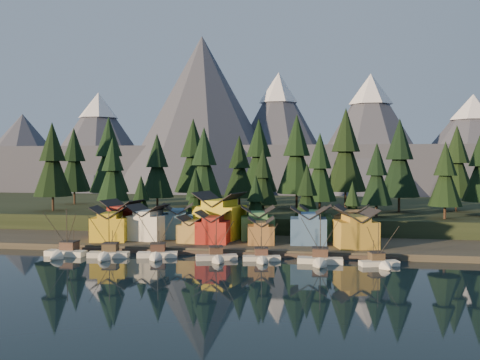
% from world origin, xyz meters
% --- Properties ---
extents(ground, '(500.00, 500.00, 0.00)m').
position_xyz_m(ground, '(0.00, 0.00, 0.00)').
color(ground, black).
rests_on(ground, ground).
extents(shore_strip, '(400.00, 50.00, 1.50)m').
position_xyz_m(shore_strip, '(0.00, 40.00, 0.75)').
color(shore_strip, '#373228').
rests_on(shore_strip, ground).
extents(hillside, '(420.00, 100.00, 6.00)m').
position_xyz_m(hillside, '(0.00, 90.00, 3.00)').
color(hillside, black).
rests_on(hillside, ground).
extents(dock, '(80.00, 4.00, 1.00)m').
position_xyz_m(dock, '(0.00, 16.50, 0.50)').
color(dock, '#4C4036').
rests_on(dock, ground).
extents(mountain_ridge, '(560.00, 190.00, 90.00)m').
position_xyz_m(mountain_ridge, '(-4.20, 213.59, 26.06)').
color(mountain_ridge, '#4D5063').
rests_on(mountain_ridge, ground).
extents(boat_0, '(9.59, 10.39, 12.03)m').
position_xyz_m(boat_0, '(-34.59, 7.46, 2.38)').
color(boat_0, silver).
rests_on(boat_0, ground).
extents(boat_1, '(9.73, 10.35, 11.52)m').
position_xyz_m(boat_1, '(-24.00, 7.62, 2.25)').
color(boat_1, silver).
rests_on(boat_1, ground).
extents(boat_2, '(9.69, 10.21, 11.25)m').
position_xyz_m(boat_2, '(-13.01, 9.64, 2.19)').
color(boat_2, silver).
rests_on(boat_2, ground).
extents(boat_3, '(9.75, 10.14, 10.34)m').
position_xyz_m(boat_3, '(0.97, 8.92, 1.91)').
color(boat_3, beige).
rests_on(boat_3, ground).
extents(boat_4, '(8.79, 9.29, 9.85)m').
position_xyz_m(boat_4, '(10.77, 9.76, 1.87)').
color(boat_4, beige).
rests_on(boat_4, ground).
extents(boat_5, '(9.85, 10.73, 11.65)m').
position_xyz_m(boat_5, '(23.33, 8.65, 2.23)').
color(boat_5, beige).
rests_on(boat_5, ground).
extents(boat_6, '(8.71, 9.17, 10.03)m').
position_xyz_m(boat_6, '(35.77, 8.18, 1.94)').
color(boat_6, white).
rests_on(boat_6, ground).
extents(house_front_0, '(9.99, 9.59, 8.73)m').
position_xyz_m(house_front_0, '(-29.93, 22.93, 6.09)').
color(house_front_0, gold).
rests_on(house_front_0, shore_strip).
extents(house_front_1, '(9.80, 9.50, 9.06)m').
position_xyz_m(house_front_1, '(-21.06, 26.45, 6.26)').
color(house_front_1, silver).
rests_on(house_front_1, shore_strip).
extents(house_front_2, '(7.29, 7.34, 6.58)m').
position_xyz_m(house_front_2, '(-8.54, 24.30, 4.96)').
color(house_front_2, '#A4813A').
rests_on(house_front_2, shore_strip).
extents(house_front_3, '(7.93, 7.57, 7.91)m').
position_xyz_m(house_front_3, '(-3.31, 23.88, 5.65)').
color(house_front_3, maroon).
rests_on(house_front_3, shore_strip).
extents(house_front_4, '(7.35, 7.78, 6.55)m').
position_xyz_m(house_front_4, '(8.58, 24.35, 4.94)').
color(house_front_4, olive).
rests_on(house_front_4, shore_strip).
extents(house_front_5, '(9.21, 8.48, 9.08)m').
position_xyz_m(house_front_5, '(20.00, 26.41, 6.27)').
color(house_front_5, '#3A5D89').
rests_on(house_front_5, shore_strip).
extents(house_front_6, '(10.94, 10.58, 9.09)m').
position_xyz_m(house_front_6, '(31.28, 22.74, 6.27)').
color(house_front_6, '#B68D2E').
rests_on(house_front_6, shore_strip).
extents(house_back_0, '(10.22, 9.92, 9.78)m').
position_xyz_m(house_back_0, '(-30.13, 31.51, 6.64)').
color(house_back_0, maroon).
rests_on(house_back_0, shore_strip).
extents(house_back_1, '(9.74, 9.81, 9.01)m').
position_xyz_m(house_back_1, '(-14.51, 31.05, 6.23)').
color(house_back_1, '#335979').
rests_on(house_back_1, shore_strip).
extents(house_back_2, '(13.48, 12.78, 12.09)m').
position_xyz_m(house_back_2, '(-3.51, 32.61, 7.85)').
color(house_back_2, gold).
rests_on(house_back_2, shore_strip).
extents(house_back_3, '(9.74, 8.98, 8.67)m').
position_xyz_m(house_back_3, '(6.76, 31.50, 6.06)').
color(house_back_3, '#458146').
rests_on(house_back_3, shore_strip).
extents(house_back_4, '(8.48, 8.16, 8.95)m').
position_xyz_m(house_back_4, '(21.45, 33.93, 6.20)').
color(house_back_4, '#437B42').
rests_on(house_back_4, shore_strip).
extents(house_back_5, '(9.24, 9.33, 9.09)m').
position_xyz_m(house_back_5, '(30.74, 33.83, 6.27)').
color(house_back_5, '#A5713A').
rests_on(house_back_5, shore_strip).
extents(tree_hill_0, '(12.12, 12.12, 28.22)m').
position_xyz_m(tree_hill_0, '(-62.00, 52.00, 21.43)').
color(tree_hill_0, '#332319').
rests_on(tree_hill_0, hillside).
extents(tree_hill_1, '(13.36, 13.36, 31.13)m').
position_xyz_m(tree_hill_1, '(-50.00, 68.00, 23.02)').
color(tree_hill_1, '#332319').
rests_on(tree_hill_1, hillside).
extents(tree_hill_2, '(9.87, 9.87, 22.98)m').
position_xyz_m(tree_hill_2, '(-40.00, 48.00, 18.56)').
color(tree_hill_2, '#332319').
rests_on(tree_hill_2, hillside).
extents(tree_hill_3, '(10.61, 10.61, 24.71)m').
position_xyz_m(tree_hill_3, '(-30.00, 60.00, 19.51)').
color(tree_hill_3, '#332319').
rests_on(tree_hill_3, hillside).
extents(tree_hill_4, '(13.15, 13.15, 30.64)m').
position_xyz_m(tree_hill_4, '(-22.00, 75.00, 22.75)').
color(tree_hill_4, '#332319').
rests_on(tree_hill_4, hillside).
extents(tree_hill_5, '(11.16, 11.16, 25.99)m').
position_xyz_m(tree_hill_5, '(-12.00, 50.00, 20.21)').
color(tree_hill_5, '#332319').
rests_on(tree_hill_5, hillside).
extents(tree_hill_6, '(10.39, 10.39, 24.20)m').
position_xyz_m(tree_hill_6, '(-4.00, 65.00, 19.23)').
color(tree_hill_6, '#332319').
rests_on(tree_hill_6, hillside).
extents(tree_hill_7, '(8.45, 8.45, 19.68)m').
position_xyz_m(tree_hill_7, '(6.00, 48.00, 16.75)').
color(tree_hill_7, '#332319').
rests_on(tree_hill_7, hillside).
extents(tree_hill_8, '(13.43, 13.43, 31.29)m').
position_xyz_m(tree_hill_8, '(14.00, 72.00, 23.11)').
color(tree_hill_8, '#332319').
rests_on(tree_hill_8, hillside).
extents(tree_hill_9, '(10.42, 10.42, 24.28)m').
position_xyz_m(tree_hill_9, '(22.00, 55.00, 19.27)').
color(tree_hill_9, '#332319').
rests_on(tree_hill_9, hillside).
extents(tree_hill_10, '(14.56, 14.56, 33.91)m').
position_xyz_m(tree_hill_10, '(30.00, 80.00, 24.54)').
color(tree_hill_10, '#332319').
rests_on(tree_hill_10, hillside).
extents(tree_hill_11, '(9.04, 9.04, 21.06)m').
position_xyz_m(tree_hill_11, '(38.00, 50.00, 17.51)').
color(tree_hill_11, '#332319').
rests_on(tree_hill_11, hillside).
extents(tree_hill_12, '(12.47, 12.47, 29.05)m').
position_xyz_m(tree_hill_12, '(46.00, 66.00, 21.88)').
color(tree_hill_12, '#332319').
rests_on(tree_hill_12, hillside).
extents(tree_hill_13, '(9.10, 9.10, 21.20)m').
position_xyz_m(tree_hill_13, '(56.00, 48.00, 17.58)').
color(tree_hill_13, '#332319').
rests_on(tree_hill_13, hillside).
extents(tree_hill_14, '(11.64, 11.64, 27.12)m').
position_xyz_m(tree_hill_14, '(64.00, 72.00, 20.82)').
color(tree_hill_14, '#332319').
rests_on(tree_hill_14, hillside).
extents(tree_hill_15, '(13.25, 13.25, 30.86)m').
position_xyz_m(tree_hill_15, '(0.00, 82.00, 22.87)').
color(tree_hill_15, '#332319').
rests_on(tree_hill_15, hillside).
extents(tree_hill_16, '(12.06, 12.06, 28.08)m').
position_xyz_m(tree_hill_16, '(-68.00, 78.00, 21.35)').
color(tree_hill_16, '#332319').
rests_on(tree_hill_16, hillside).
extents(tree_shore_0, '(6.98, 6.98, 16.25)m').
position_xyz_m(tree_shore_0, '(-28.00, 40.00, 10.38)').
color(tree_shore_0, '#332319').
rests_on(tree_shore_0, shore_strip).
extents(tree_shore_1, '(7.99, 7.99, 18.62)m').
position_xyz_m(tree_shore_1, '(-12.00, 40.00, 11.67)').
color(tree_shore_1, '#332319').
rests_on(tree_shore_1, shore_strip).
extents(tree_shore_2, '(7.12, 7.12, 16.59)m').
position_xyz_m(tree_shore_2, '(5.00, 40.00, 10.56)').
color(tree_shore_2, '#332319').
rests_on(tree_shore_2, shore_strip).
extents(tree_shore_3, '(8.47, 8.47, 19.72)m').
position_xyz_m(tree_shore_3, '(19.00, 40.00, 12.28)').
color(tree_shore_3, '#332319').
rests_on(tree_shore_3, shore_strip).
extents(tree_shore_4, '(6.44, 6.44, 14.99)m').
position_xyz_m(tree_shore_4, '(31.00, 40.00, 9.68)').
color(tree_shore_4, '#332319').
rests_on(tree_shore_4, shore_strip).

